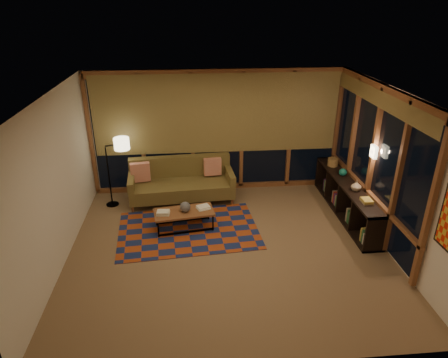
{
  "coord_description": "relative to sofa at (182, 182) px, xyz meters",
  "views": [
    {
      "loc": [
        -0.61,
        -5.87,
        4.03
      ],
      "look_at": [
        -0.02,
        0.58,
        1.07
      ],
      "focal_mm": 32.0,
      "sensor_mm": 36.0,
      "label": 1
    }
  ],
  "objects": [
    {
      "name": "floor",
      "position": [
        0.81,
        -1.88,
        -0.45
      ],
      "size": [
        5.5,
        5.0,
        0.01
      ],
      "primitive_type": "cube",
      "color": "#8A6443",
      "rests_on": "ground"
    },
    {
      "name": "ceiling",
      "position": [
        0.81,
        -1.88,
        2.25
      ],
      "size": [
        5.5,
        5.0,
        0.01
      ],
      "primitive_type": "cube",
      "color": "white",
      "rests_on": "walls"
    },
    {
      "name": "walls",
      "position": [
        0.81,
        -1.88,
        0.9
      ],
      "size": [
        5.51,
        5.01,
        2.7
      ],
      "color": "white",
      "rests_on": "floor"
    },
    {
      "name": "window_wall_back",
      "position": [
        0.81,
        0.55,
        0.9
      ],
      "size": [
        5.3,
        0.16,
        2.6
      ],
      "primitive_type": null,
      "color": "brown",
      "rests_on": "walls"
    },
    {
      "name": "window_wall_right",
      "position": [
        3.49,
        -1.28,
        0.9
      ],
      "size": [
        0.16,
        3.7,
        2.6
      ],
      "primitive_type": null,
      "color": "brown",
      "rests_on": "walls"
    },
    {
      "name": "wall_sconce",
      "position": [
        3.43,
        -1.43,
        1.1
      ],
      "size": [
        0.12,
        0.18,
        0.22
      ],
      "primitive_type": null,
      "color": "beige",
      "rests_on": "walls"
    },
    {
      "name": "sofa",
      "position": [
        0.0,
        0.0,
        0.0
      ],
      "size": [
        2.24,
        1.03,
        0.89
      ],
      "primitive_type": null,
      "rotation": [
        0.0,
        0.0,
        0.07
      ],
      "color": "brown",
      "rests_on": "floor"
    },
    {
      "name": "pillow_left",
      "position": [
        -0.85,
        0.07,
        0.2
      ],
      "size": [
        0.42,
        0.2,
        0.41
      ],
      "primitive_type": null,
      "rotation": [
        0.0,
        0.0,
        0.18
      ],
      "color": "red",
      "rests_on": "sofa"
    },
    {
      "name": "pillow_right",
      "position": [
        0.68,
        0.23,
        0.19
      ],
      "size": [
        0.38,
        0.15,
        0.38
      ],
      "primitive_type": null,
      "rotation": [
        0.0,
        0.0,
        0.08
      ],
      "color": "red",
      "rests_on": "sofa"
    },
    {
      "name": "area_rug",
      "position": [
        0.12,
        -1.23,
        -0.44
      ],
      "size": [
        2.73,
        1.93,
        0.01
      ],
      "primitive_type": "cube",
      "rotation": [
        0.0,
        0.0,
        0.08
      ],
      "color": "#A64118",
      "rests_on": "floor"
    },
    {
      "name": "coffee_table",
      "position": [
        0.05,
        -1.15,
        -0.26
      ],
      "size": [
        1.17,
        0.66,
        0.37
      ],
      "primitive_type": null,
      "rotation": [
        0.0,
        0.0,
        0.14
      ],
      "color": "brown",
      "rests_on": "floor"
    },
    {
      "name": "book_stack_a",
      "position": [
        -0.34,
        -1.22,
        -0.04
      ],
      "size": [
        0.29,
        0.23,
        0.08
      ],
      "primitive_type": null,
      "rotation": [
        0.0,
        0.0,
        -0.08
      ],
      "color": "white",
      "rests_on": "coffee_table"
    },
    {
      "name": "book_stack_b",
      "position": [
        0.41,
        -1.08,
        -0.05
      ],
      "size": [
        0.26,
        0.23,
        0.04
      ],
      "primitive_type": null,
      "rotation": [
        0.0,
        0.0,
        0.37
      ],
      "color": "white",
      "rests_on": "coffee_table"
    },
    {
      "name": "ceramic_pot",
      "position": [
        0.07,
        -1.16,
        0.02
      ],
      "size": [
        0.2,
        0.2,
        0.2
      ],
      "primitive_type": "sphere",
      "rotation": [
        0.0,
        0.0,
        0.03
      ],
      "color": "black",
      "rests_on": "coffee_table"
    },
    {
      "name": "floor_lamp",
      "position": [
        -1.48,
        -0.05,
        0.28
      ],
      "size": [
        0.57,
        0.48,
        1.45
      ],
      "primitive_type": null,
      "rotation": [
        0.0,
        0.0,
        0.39
      ],
      "color": "black",
      "rests_on": "floor"
    },
    {
      "name": "bookshelf",
      "position": [
        3.3,
        -0.88,
        -0.1
      ],
      "size": [
        0.4,
        2.78,
        0.69
      ],
      "primitive_type": null,
      "color": "black",
      "rests_on": "floor"
    },
    {
      "name": "basket",
      "position": [
        3.28,
        0.0,
        0.33
      ],
      "size": [
        0.25,
        0.25,
        0.17
      ],
      "primitive_type": "cylinder",
      "rotation": [
        0.0,
        0.0,
        -0.13
      ],
      "color": "#A77640",
      "rests_on": "bookshelf"
    },
    {
      "name": "teal_bowl",
      "position": [
        3.3,
        -0.54,
        0.33
      ],
      "size": [
        0.18,
        0.18,
        0.16
      ],
      "primitive_type": "sphere",
      "rotation": [
        0.0,
        0.0,
        0.18
      ],
      "color": "#136555",
      "rests_on": "bookshelf"
    },
    {
      "name": "vase",
      "position": [
        3.3,
        -1.23,
        0.35
      ],
      "size": [
        0.24,
        0.24,
        0.2
      ],
      "primitive_type": "imported",
      "rotation": [
        0.0,
        0.0,
        -0.29
      ],
      "color": "tan",
      "rests_on": "bookshelf"
    },
    {
      "name": "shelf_book_stack",
      "position": [
        3.3,
        -1.72,
        0.29
      ],
      "size": [
        0.21,
        0.28,
        0.08
      ],
      "primitive_type": null,
      "rotation": [
        0.0,
        0.0,
        0.11
      ],
      "color": "white",
      "rests_on": "bookshelf"
    }
  ]
}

